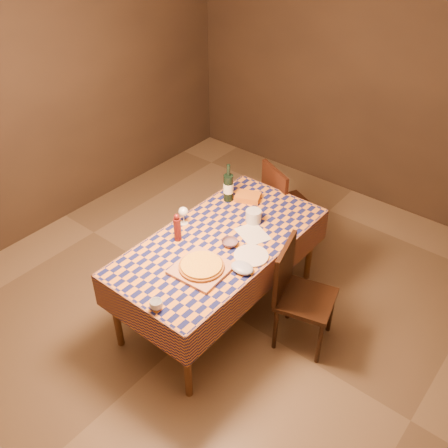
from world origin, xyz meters
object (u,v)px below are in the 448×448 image
object	(u,v)px
dining_table	(220,247)
chair_far	(283,203)
pizza	(201,266)
bowl	(230,243)
cutting_board	(201,269)
white_plate	(251,256)
chair_right	(297,290)
wine_bottle	(228,187)

from	to	relation	value
dining_table	chair_far	bearing A→B (deg)	95.04
dining_table	pizza	size ratio (longest dim) A/B	4.87
dining_table	bowl	world-z (taller)	bowl
cutting_board	white_plate	distance (m)	0.40
bowl	pizza	bearing A→B (deg)	-86.46
bowl	chair_right	xyz separation A→B (m)	(0.57, 0.13, -0.27)
wine_bottle	white_plate	xyz separation A→B (m)	(0.63, -0.51, -0.13)
pizza	chair_far	xyz separation A→B (m)	(-0.22, 1.45, -0.29)
wine_bottle	chair_far	size ratio (longest dim) A/B	0.38
chair_far	dining_table	bearing A→B (deg)	-84.96
cutting_board	bowl	distance (m)	0.37
chair_far	pizza	bearing A→B (deg)	-81.48
chair_far	cutting_board	bearing A→B (deg)	-81.48
wine_bottle	chair_right	size ratio (longest dim) A/B	0.38
wine_bottle	white_plate	size ratio (longest dim) A/B	1.33
pizza	bowl	xyz separation A→B (m)	(-0.02, 0.36, -0.02)
pizza	wine_bottle	distance (m)	0.97
pizza	wine_bottle	bearing A→B (deg)	116.77
dining_table	pizza	world-z (taller)	pizza
dining_table	chair_far	size ratio (longest dim) A/B	1.98
bowl	chair_far	bearing A→B (deg)	100.17
pizza	bowl	bearing A→B (deg)	93.54
wine_bottle	white_plate	bearing A→B (deg)	-38.83
dining_table	white_plate	xyz separation A→B (m)	(0.32, -0.01, 0.08)
white_plate	chair_right	world-z (taller)	chair_right
bowl	chair_right	size ratio (longest dim) A/B	0.14
pizza	white_plate	bearing A→B (deg)	61.24
cutting_board	chair_right	world-z (taller)	chair_right
white_plate	cutting_board	bearing A→B (deg)	-118.76
wine_bottle	chair_far	distance (m)	0.73
chair_far	chair_right	bearing A→B (deg)	-51.39
dining_table	cutting_board	distance (m)	0.39
cutting_board	bowl	size ratio (longest dim) A/B	2.94
chair_right	pizza	bearing A→B (deg)	-137.48
bowl	chair_right	bearing A→B (deg)	13.26
chair_far	chair_right	xyz separation A→B (m)	(0.76, -0.95, 0.00)
cutting_board	pizza	xyz separation A→B (m)	(0.00, -0.00, 0.03)
bowl	white_plate	distance (m)	0.22
dining_table	wine_bottle	xyz separation A→B (m)	(-0.31, 0.50, 0.21)
cutting_board	chair_far	distance (m)	1.49
pizza	white_plate	xyz separation A→B (m)	(0.19, 0.35, -0.03)
pizza	bowl	size ratio (longest dim) A/B	2.93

